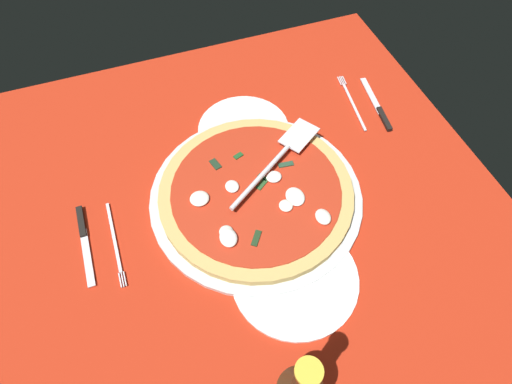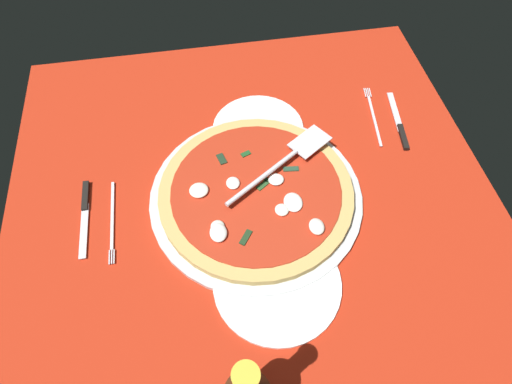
{
  "view_description": "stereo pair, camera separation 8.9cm",
  "coord_description": "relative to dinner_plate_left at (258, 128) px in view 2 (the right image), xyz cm",
  "views": [
    {
      "loc": [
        48.02,
        -16.54,
        75.69
      ],
      "look_at": [
        0.63,
        0.61,
        2.44
      ],
      "focal_mm": 30.46,
      "sensor_mm": 36.0,
      "label": 1
    },
    {
      "loc": [
        50.3,
        -7.95,
        75.69
      ],
      "look_at": [
        0.63,
        0.61,
        2.44
      ],
      "focal_mm": 30.46,
      "sensor_mm": 36.0,
      "label": 2
    }
  ],
  "objects": [
    {
      "name": "ground_plane",
      "position": [
        18.32,
        -4.37,
        -1.0
      ],
      "size": [
        101.41,
        101.41,
        0.8
      ],
      "primitive_type": "cube",
      "color": "#B42712"
    },
    {
      "name": "checker_pattern",
      "position": [
        18.32,
        -4.37,
        -0.55
      ],
      "size": [
        101.41,
        101.41,
        0.1
      ],
      "color": "silver",
      "rests_on": "ground_plane"
    },
    {
      "name": "pizza_pan",
      "position": [
        18.96,
        -3.76,
        0.17
      ],
      "size": [
        43.92,
        43.92,
        1.34
      ],
      "primitive_type": "cylinder",
      "color": "silver",
      "rests_on": "ground_plane"
    },
    {
      "name": "dinner_plate_left",
      "position": [
        0.0,
        0.0,
        0.0
      ],
      "size": [
        21.11,
        21.11,
        1.0
      ],
      "primitive_type": "cylinder",
      "color": "white",
      "rests_on": "ground_plane"
    },
    {
      "name": "dinner_plate_right",
      "position": [
        38.41,
        -3.16,
        0.0
      ],
      "size": [
        23.58,
        23.58,
        1.0
      ],
      "primitive_type": "cylinder",
      "color": "white",
      "rests_on": "ground_plane"
    },
    {
      "name": "pizza",
      "position": [
        19.08,
        -3.8,
        1.84
      ],
      "size": [
        39.91,
        39.91,
        3.26
      ],
      "color": "tan",
      "rests_on": "pizza_pan"
    },
    {
      "name": "pizza_server",
      "position": [
        14.12,
        2.82,
        4.45
      ],
      "size": [
        18.35,
        25.26,
        1.0
      ],
      "rotation": [
        0.0,
        0.0,
        2.16
      ],
      "color": "silver",
      "rests_on": "pizza"
    },
    {
      "name": "place_setting_near",
      "position": [
        18.24,
        -36.07,
        -0.15
      ],
      "size": [
        20.87,
        12.25,
        1.4
      ],
      "rotation": [
        0.0,
        0.0,
        0.0
      ],
      "color": "white",
      "rests_on": "ground_plane"
    },
    {
      "name": "place_setting_far",
      "position": [
        2.9,
        30.41,
        -0.15
      ],
      "size": [
        22.53,
        14.99,
        1.4
      ],
      "rotation": [
        0.0,
        0.0,
        3.0
      ],
      "color": "white",
      "rests_on": "ground_plane"
    }
  ]
}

